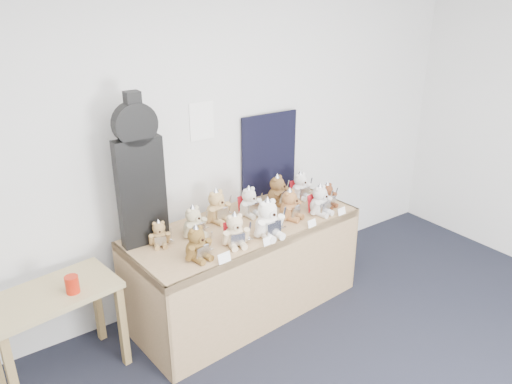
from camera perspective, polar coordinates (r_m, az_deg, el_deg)
room_shell at (r=3.92m, az=-6.20°, el=8.06°), size 6.00×6.00×6.00m
display_table at (r=3.92m, az=-0.66°, el=-6.26°), size 1.90×0.91×0.77m
side_table at (r=3.59m, az=-22.08°, el=-12.15°), size 0.87×0.56×0.68m
guitar_case at (r=3.51m, az=-13.17°, el=2.14°), size 0.34×0.10×1.10m
navy_board at (r=4.33m, az=1.50°, el=4.28°), size 0.55×0.05×0.73m
red_cup at (r=3.44m, az=-20.27°, el=-9.89°), size 0.09×0.09×0.12m
teddy_front_far_left at (r=3.41m, az=-6.73°, el=-5.97°), size 0.23×0.20×0.27m
teddy_front_left at (r=3.56m, az=-2.41°, el=-4.49°), size 0.23×0.21×0.28m
teddy_front_centre at (r=3.67m, az=1.39°, el=-3.19°), size 0.27×0.21×0.33m
teddy_front_right at (r=3.96m, az=3.91°, el=-1.57°), size 0.23×0.21×0.28m
teddy_front_far_right at (r=4.06m, az=7.33°, el=-1.03°), size 0.23×0.21×0.28m
teddy_front_end at (r=4.22m, az=8.15°, el=-0.45°), size 0.19×0.16×0.23m
teddy_back_left at (r=3.71m, az=-7.11°, el=-3.52°), size 0.23×0.20×0.27m
teddy_back_centre_left at (r=3.92m, az=-4.47°, el=-1.74°), size 0.25×0.21×0.30m
teddy_back_centre_right at (r=4.01m, az=-0.77°, el=-1.23°), size 0.22×0.19×0.27m
teddy_back_right at (r=4.20m, az=2.51°, el=0.05°), size 0.24×0.23×0.29m
teddy_back_end at (r=4.35m, az=5.10°, el=0.63°), size 0.21×0.18×0.26m
teddy_back_far_left at (r=3.63m, az=-10.98°, el=-4.79°), size 0.17×0.16×0.21m
entry_card_a at (r=3.38m, az=-3.64°, el=-7.52°), size 0.10×0.03×0.07m
entry_card_b at (r=3.59m, az=1.37°, el=-5.62°), size 0.08×0.02×0.06m
entry_card_c at (r=3.87m, az=6.41°, el=-3.58°), size 0.08×0.02×0.06m
entry_card_d at (r=4.10m, az=9.77°, el=-2.18°), size 0.08×0.02×0.06m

